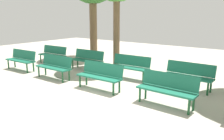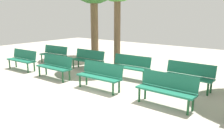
# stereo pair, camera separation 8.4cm
# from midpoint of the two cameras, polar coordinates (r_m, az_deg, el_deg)

# --- Properties ---
(ground_plane) EXTENTS (26.64, 26.64, 0.00)m
(ground_plane) POSITION_cam_midpoint_polar(r_m,az_deg,el_deg) (6.55, -11.73, -8.17)
(ground_plane) COLOR #B2A899
(bench_r0_c0) EXTENTS (1.61, 0.53, 0.87)m
(bench_r0_c0) POSITION_cam_midpoint_polar(r_m,az_deg,el_deg) (10.92, -21.77, 2.65)
(bench_r0_c0) COLOR #19664C
(bench_r0_c0) RESTS_ON ground_plane
(bench_r0_c1) EXTENTS (1.60, 0.49, 0.87)m
(bench_r0_c1) POSITION_cam_midpoint_polar(r_m,az_deg,el_deg) (9.06, -14.32, 1.12)
(bench_r0_c1) COLOR #19664C
(bench_r0_c1) RESTS_ON ground_plane
(bench_r0_c2) EXTENTS (1.61, 0.50, 0.87)m
(bench_r0_c2) POSITION_cam_midpoint_polar(r_m,az_deg,el_deg) (7.47, -3.24, -1.09)
(bench_r0_c2) COLOR #19664C
(bench_r0_c2) RESTS_ON ground_plane
(bench_r0_c3) EXTENTS (1.61, 0.52, 0.87)m
(bench_r0_c3) POSITION_cam_midpoint_polar(r_m,az_deg,el_deg) (6.31, 13.20, -4.24)
(bench_r0_c3) COLOR #19664C
(bench_r0_c3) RESTS_ON ground_plane
(bench_r1_c0) EXTENTS (1.61, 0.53, 0.87)m
(bench_r1_c0) POSITION_cam_midpoint_polar(r_m,az_deg,el_deg) (11.87, -14.64, 3.99)
(bench_r1_c0) COLOR #19664C
(bench_r1_c0) RESTS_ON ground_plane
(bench_r1_c1) EXTENTS (1.61, 0.51, 0.87)m
(bench_r1_c1) POSITION_cam_midpoint_polar(r_m,az_deg,el_deg) (10.20, -6.35, 2.83)
(bench_r1_c1) COLOR #19664C
(bench_r1_c1) RESTS_ON ground_plane
(bench_r1_c2) EXTENTS (1.61, 0.53, 0.87)m
(bench_r1_c2) POSITION_cam_midpoint_polar(r_m,az_deg,el_deg) (8.82, 4.24, 1.18)
(bench_r1_c2) COLOR #19664C
(bench_r1_c2) RESTS_ON ground_plane
(bench_r1_c3) EXTENTS (1.61, 0.51, 0.87)m
(bench_r1_c3) POSITION_cam_midpoint_polar(r_m,az_deg,el_deg) (7.87, 18.21, -1.00)
(bench_r1_c3) COLOR #19664C
(bench_r1_c3) RESTS_ON ground_plane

